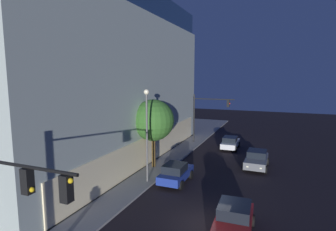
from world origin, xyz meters
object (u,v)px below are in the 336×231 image
(traffic_light_far_corner, at_px, (206,111))
(car_blue, at_px, (176,173))
(traffic_light_near_corner, at_px, (12,200))
(car_white, at_px, (230,143))
(car_grey, at_px, (257,159))
(sidewalk_tree, at_px, (153,120))
(car_red, at_px, (234,220))
(modern_building, at_px, (43,78))
(street_lamp_sidewalk, at_px, (147,124))

(traffic_light_far_corner, xyz_separation_m, car_blue, (-14.12, -1.02, -3.60))
(traffic_light_near_corner, height_order, car_white, traffic_light_near_corner)
(car_blue, distance_m, car_grey, 8.95)
(traffic_light_near_corner, distance_m, car_blue, 14.71)
(sidewalk_tree, distance_m, car_red, 13.05)
(car_white, bearing_deg, modern_building, 113.48)
(traffic_light_near_corner, distance_m, car_white, 27.41)
(traffic_light_near_corner, relative_size, car_blue, 1.49)
(car_red, distance_m, car_white, 18.96)
(street_lamp_sidewalk, bearing_deg, car_blue, -65.07)
(sidewalk_tree, bearing_deg, traffic_light_near_corner, -171.72)
(car_grey, bearing_deg, car_blue, 137.86)
(modern_building, distance_m, car_blue, 20.17)
(street_lamp_sidewalk, relative_size, car_white, 1.83)
(car_blue, xyz_separation_m, car_white, (12.73, -2.44, -0.04))
(traffic_light_far_corner, bearing_deg, street_lamp_sidewalk, 175.69)
(traffic_light_far_corner, relative_size, car_blue, 1.54)
(traffic_light_far_corner, relative_size, street_lamp_sidewalk, 0.84)
(modern_building, xyz_separation_m, car_blue, (-3.79, -18.15, -7.95))
(car_white, bearing_deg, traffic_light_far_corner, 68.06)
(street_lamp_sidewalk, xyz_separation_m, car_red, (-4.94, -7.87, -4.15))
(sidewalk_tree, height_order, car_white, sidewalk_tree)
(car_red, xyz_separation_m, car_grey, (12.57, -0.28, -0.01))
(traffic_light_near_corner, bearing_deg, car_blue, -3.39)
(traffic_light_near_corner, height_order, street_lamp_sidewalk, street_lamp_sidewalk)
(modern_building, relative_size, traffic_light_near_corner, 4.97)
(sidewalk_tree, xyz_separation_m, car_white, (10.07, -5.74, -3.92))
(street_lamp_sidewalk, bearing_deg, modern_building, 73.33)
(street_lamp_sidewalk, bearing_deg, sidewalk_tree, 17.38)
(traffic_light_near_corner, xyz_separation_m, traffic_light_far_corner, (28.35, 0.17, -0.05))
(traffic_light_near_corner, bearing_deg, sidewalk_tree, 8.28)
(traffic_light_near_corner, relative_size, sidewalk_tree, 0.94)
(street_lamp_sidewalk, xyz_separation_m, car_blue, (1.00, -2.15, -4.16))
(modern_building, xyz_separation_m, car_white, (8.94, -20.59, -7.98))
(traffic_light_near_corner, height_order, traffic_light_far_corner, traffic_light_far_corner)
(car_blue, bearing_deg, car_white, -10.83)
(street_lamp_sidewalk, xyz_separation_m, sidewalk_tree, (3.66, 1.15, -0.28))
(modern_building, xyz_separation_m, car_grey, (2.85, -24.16, -7.95))
(traffic_light_near_corner, xyz_separation_m, car_white, (26.96, -3.28, -3.69))
(car_red, bearing_deg, traffic_light_near_corner, 141.62)
(traffic_light_near_corner, xyz_separation_m, car_grey, (20.86, -6.84, -3.66))
(street_lamp_sidewalk, distance_m, car_white, 15.08)
(traffic_light_near_corner, xyz_separation_m, car_blue, (14.22, -0.84, -3.65))
(sidewalk_tree, distance_m, car_white, 12.24)
(traffic_light_near_corner, bearing_deg, street_lamp_sidewalk, 5.67)
(car_blue, bearing_deg, street_lamp_sidewalk, 114.93)
(traffic_light_far_corner, distance_m, car_grey, 10.88)
(modern_building, bearing_deg, car_red, -112.17)
(traffic_light_far_corner, bearing_deg, car_white, -111.94)
(street_lamp_sidewalk, height_order, car_white, street_lamp_sidewalk)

